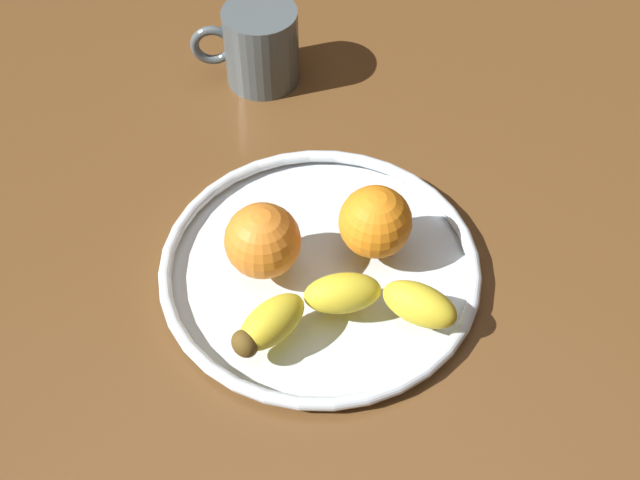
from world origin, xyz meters
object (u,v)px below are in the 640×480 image
fruit_bowl (320,267)px  ambient_mug (260,46)px  orange_back_right (263,242)px  orange_front_right (375,222)px  banana (341,308)px

fruit_bowl → ambient_mug: size_ratio=2.47×
orange_back_right → ambient_mug: ambient_mug is taller
fruit_bowl → orange_front_right: bearing=-164.1°
orange_back_right → ambient_mug: (-0.59, -28.38, -0.74)cm
orange_front_right → orange_back_right: 10.15cm
fruit_bowl → orange_front_right: size_ratio=4.44×
ambient_mug → banana: bearing=99.2°
orange_back_right → banana: bearing=134.7°
fruit_bowl → orange_back_right: orange_back_right is taller
fruit_bowl → orange_back_right: bearing=2.1°
orange_front_right → orange_back_right: size_ratio=0.98×
orange_back_right → ambient_mug: bearing=-91.2°
orange_front_right → banana: bearing=64.2°
banana → orange_back_right: bearing=-48.9°
orange_back_right → ambient_mug: 28.40cm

